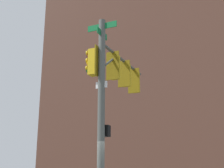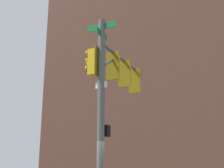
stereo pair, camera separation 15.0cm
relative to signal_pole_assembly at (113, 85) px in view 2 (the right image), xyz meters
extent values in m
cylinder|color=#4C514C|center=(-0.22, -1.03, -1.24)|extent=(0.25, 0.25, 7.06)
cylinder|color=#4C514C|center=(0.30, 0.98, 1.35)|extent=(1.15, 4.06, 0.12)
cylinder|color=#4C514C|center=(-0.03, -0.31, 0.90)|extent=(0.34, 1.03, 0.75)
cube|color=#0F6B33|center=(-0.22, -1.03, 2.04)|extent=(1.18, 0.33, 0.24)
cube|color=#0F6B33|center=(-0.22, -1.03, 1.74)|extent=(0.23, 0.78, 0.24)
cube|color=white|center=(-0.22, -1.03, -0.25)|extent=(0.44, 0.14, 0.24)
cube|color=gold|center=(0.07, 0.09, 0.79)|extent=(0.41, 0.41, 1.00)
cube|color=#7D640C|center=(0.02, -0.10, 0.79)|extent=(0.54, 0.17, 1.16)
sphere|color=#470A07|center=(0.12, 0.28, 1.09)|extent=(0.20, 0.20, 0.20)
cylinder|color=gold|center=(0.14, 0.35, 1.18)|extent=(0.23, 0.10, 0.23)
sphere|color=#F29E0C|center=(0.12, 0.28, 0.79)|extent=(0.20, 0.20, 0.20)
cylinder|color=gold|center=(0.14, 0.35, 0.88)|extent=(0.23, 0.10, 0.23)
sphere|color=#0A3819|center=(0.12, 0.28, 0.49)|extent=(0.20, 0.20, 0.20)
cylinder|color=gold|center=(0.14, 0.35, 0.58)|extent=(0.23, 0.10, 0.23)
cube|color=gold|center=(0.36, 1.20, 0.79)|extent=(0.41, 0.41, 1.00)
cube|color=#7D640C|center=(0.31, 1.02, 0.79)|extent=(0.54, 0.17, 1.16)
sphere|color=red|center=(0.41, 1.40, 1.09)|extent=(0.20, 0.20, 0.20)
cylinder|color=gold|center=(0.42, 1.47, 1.18)|extent=(0.23, 0.10, 0.23)
sphere|color=#4C330A|center=(0.41, 1.40, 0.79)|extent=(0.20, 0.20, 0.20)
cylinder|color=gold|center=(0.42, 1.47, 0.88)|extent=(0.23, 0.10, 0.23)
sphere|color=#0A3819|center=(0.41, 1.40, 0.49)|extent=(0.20, 0.20, 0.20)
cylinder|color=gold|center=(0.42, 1.47, 0.58)|extent=(0.23, 0.10, 0.23)
cube|color=gold|center=(0.64, 2.32, 0.79)|extent=(0.41, 0.41, 1.00)
cube|color=#7D640C|center=(0.59, 2.14, 0.79)|extent=(0.54, 0.17, 1.16)
sphere|color=#470A07|center=(0.69, 2.52, 1.09)|extent=(0.20, 0.20, 0.20)
cylinder|color=gold|center=(0.71, 2.58, 1.18)|extent=(0.23, 0.10, 0.23)
sphere|color=#F29E0C|center=(0.69, 2.52, 0.79)|extent=(0.20, 0.20, 0.20)
cylinder|color=gold|center=(0.71, 2.58, 0.88)|extent=(0.23, 0.10, 0.23)
sphere|color=#0A3819|center=(0.69, 2.52, 0.49)|extent=(0.20, 0.20, 0.20)
cylinder|color=gold|center=(0.71, 2.58, 0.58)|extent=(0.23, 0.10, 0.23)
cube|color=gold|center=(-0.53, -0.95, 0.65)|extent=(0.41, 0.41, 1.00)
cube|color=#7D640C|center=(-0.35, -1.00, 0.65)|extent=(0.17, 0.54, 1.16)
sphere|color=#470A07|center=(-0.73, -0.90, 0.95)|extent=(0.20, 0.20, 0.20)
cylinder|color=gold|center=(-0.80, -0.88, 1.04)|extent=(0.10, 0.23, 0.23)
sphere|color=#F29E0C|center=(-0.73, -0.90, 0.65)|extent=(0.20, 0.20, 0.20)
cylinder|color=gold|center=(-0.80, -0.88, 0.74)|extent=(0.10, 0.23, 0.23)
sphere|color=#0A3819|center=(-0.73, -0.90, 0.35)|extent=(0.20, 0.20, 0.20)
cylinder|color=gold|center=(-0.80, -0.88, 0.44)|extent=(0.10, 0.23, 0.23)
cube|color=black|center=(-0.15, -0.76, -1.87)|extent=(0.41, 0.33, 0.40)
cube|color=#EA5914|center=(-0.11, -0.63, -1.87)|extent=(0.25, 0.08, 0.28)
cube|color=brown|center=(0.09, 30.73, 20.39)|extent=(25.94, 15.88, 50.30)
cube|color=brown|center=(-0.07, 40.89, 14.69)|extent=(20.36, 19.75, 38.91)
cube|color=brown|center=(-3.93, 44.29, 10.97)|extent=(18.55, 17.10, 31.48)
camera|label=1|loc=(2.12, -11.73, -3.35)|focal=51.00mm
camera|label=2|loc=(2.26, -11.70, -3.35)|focal=51.00mm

